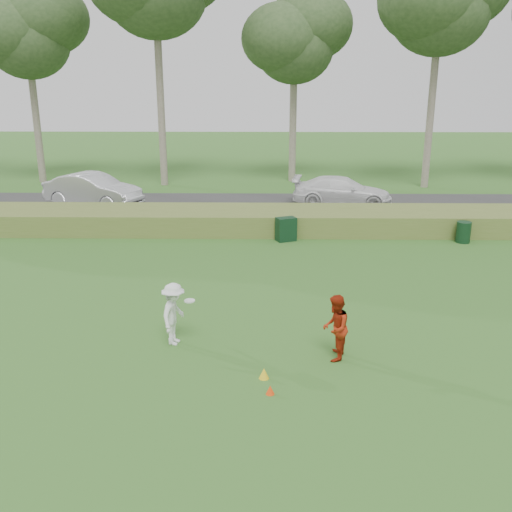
{
  "coord_description": "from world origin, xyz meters",
  "views": [
    {
      "loc": [
        0.25,
        -12.15,
        6.34
      ],
      "look_at": [
        0.0,
        4.0,
        1.3
      ],
      "focal_mm": 40.0,
      "sensor_mm": 36.0,
      "label": 1
    }
  ],
  "objects_px": {
    "cone_yellow": "(264,373)",
    "utility_cabinet": "(286,229)",
    "player_white": "(174,314)",
    "car_mid": "(93,190)",
    "cone_orange": "(270,390)",
    "car_right": "(342,191)",
    "trash_bin": "(463,232)",
    "player_red": "(335,328)"
  },
  "relations": [
    {
      "from": "player_white",
      "to": "car_mid",
      "type": "relative_size",
      "value": 0.31
    },
    {
      "from": "player_white",
      "to": "cone_orange",
      "type": "bearing_deg",
      "value": -122.96
    },
    {
      "from": "player_red",
      "to": "utility_cabinet",
      "type": "distance_m",
      "value": 10.29
    },
    {
      "from": "cone_orange",
      "to": "utility_cabinet",
      "type": "relative_size",
      "value": 0.21
    },
    {
      "from": "cone_orange",
      "to": "trash_bin",
      "type": "bearing_deg",
      "value": 56.12
    },
    {
      "from": "cone_orange",
      "to": "player_red",
      "type": "bearing_deg",
      "value": 46.69
    },
    {
      "from": "player_white",
      "to": "cone_yellow",
      "type": "bearing_deg",
      "value": -115.44
    },
    {
      "from": "player_white",
      "to": "utility_cabinet",
      "type": "xyz_separation_m",
      "value": [
        3.1,
        9.5,
        -0.31
      ]
    },
    {
      "from": "utility_cabinet",
      "to": "player_white",
      "type": "bearing_deg",
      "value": -130.77
    },
    {
      "from": "player_red",
      "to": "cone_orange",
      "type": "xyz_separation_m",
      "value": [
        -1.53,
        -1.62,
        -0.69
      ]
    },
    {
      "from": "player_red",
      "to": "cone_orange",
      "type": "distance_m",
      "value": 2.33
    },
    {
      "from": "player_white",
      "to": "player_red",
      "type": "distance_m",
      "value": 3.96
    },
    {
      "from": "car_mid",
      "to": "player_red",
      "type": "bearing_deg",
      "value": -126.22
    },
    {
      "from": "car_right",
      "to": "car_mid",
      "type": "bearing_deg",
      "value": 100.7
    },
    {
      "from": "car_right",
      "to": "utility_cabinet",
      "type": "bearing_deg",
      "value": 163.54
    },
    {
      "from": "cone_yellow",
      "to": "trash_bin",
      "type": "distance_m",
      "value": 13.68
    },
    {
      "from": "cone_yellow",
      "to": "utility_cabinet",
      "type": "xyz_separation_m",
      "value": [
        0.87,
        11.22,
        0.36
      ]
    },
    {
      "from": "car_mid",
      "to": "car_right",
      "type": "relative_size",
      "value": 1.01
    },
    {
      "from": "player_white",
      "to": "cone_yellow",
      "type": "relative_size",
      "value": 6.4
    },
    {
      "from": "player_red",
      "to": "player_white",
      "type": "bearing_deg",
      "value": -87.41
    },
    {
      "from": "trash_bin",
      "to": "utility_cabinet",
      "type": "bearing_deg",
      "value": 178.95
    },
    {
      "from": "player_red",
      "to": "cone_yellow",
      "type": "distance_m",
      "value": 2.03
    },
    {
      "from": "player_red",
      "to": "car_right",
      "type": "xyz_separation_m",
      "value": [
        2.32,
        16.84,
        -0.0
      ]
    },
    {
      "from": "utility_cabinet",
      "to": "cone_orange",
      "type": "bearing_deg",
      "value": -116.25
    },
    {
      "from": "trash_bin",
      "to": "car_right",
      "type": "xyz_separation_m",
      "value": [
        -4.03,
        6.71,
        0.37
      ]
    },
    {
      "from": "trash_bin",
      "to": "car_mid",
      "type": "height_order",
      "value": "car_mid"
    },
    {
      "from": "trash_bin",
      "to": "car_mid",
      "type": "distance_m",
      "value": 17.95
    },
    {
      "from": "utility_cabinet",
      "to": "car_mid",
      "type": "height_order",
      "value": "car_mid"
    },
    {
      "from": "player_white",
      "to": "cone_yellow",
      "type": "distance_m",
      "value": 2.89
    },
    {
      "from": "player_red",
      "to": "cone_orange",
      "type": "bearing_deg",
      "value": -29.7
    },
    {
      "from": "cone_yellow",
      "to": "car_right",
      "type": "distance_m",
      "value": 18.25
    },
    {
      "from": "player_white",
      "to": "cone_orange",
      "type": "height_order",
      "value": "player_white"
    },
    {
      "from": "player_white",
      "to": "car_right",
      "type": "height_order",
      "value": "player_white"
    },
    {
      "from": "player_white",
      "to": "cone_yellow",
      "type": "xyz_separation_m",
      "value": [
        2.23,
        -1.72,
        -0.67
      ]
    },
    {
      "from": "trash_bin",
      "to": "car_right",
      "type": "bearing_deg",
      "value": 121.0
    },
    {
      "from": "cone_orange",
      "to": "car_mid",
      "type": "height_order",
      "value": "car_mid"
    },
    {
      "from": "cone_orange",
      "to": "player_white",
      "type": "bearing_deg",
      "value": 134.82
    },
    {
      "from": "cone_yellow",
      "to": "trash_bin",
      "type": "relative_size",
      "value": 0.29
    },
    {
      "from": "trash_bin",
      "to": "car_right",
      "type": "distance_m",
      "value": 7.84
    },
    {
      "from": "utility_cabinet",
      "to": "car_mid",
      "type": "xyz_separation_m",
      "value": [
        -9.65,
        6.17,
        0.42
      ]
    },
    {
      "from": "utility_cabinet",
      "to": "car_mid",
      "type": "relative_size",
      "value": 0.19
    },
    {
      "from": "cone_orange",
      "to": "utility_cabinet",
      "type": "height_order",
      "value": "utility_cabinet"
    }
  ]
}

